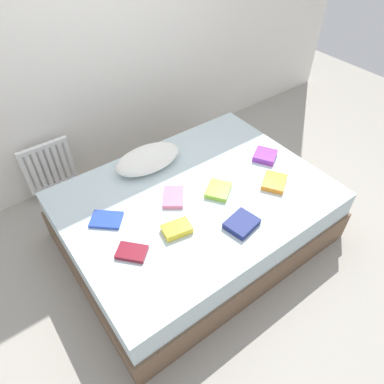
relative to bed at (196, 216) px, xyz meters
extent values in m
plane|color=#9E998E|center=(0.00, 0.00, -0.25)|extent=(8.00, 8.00, 0.00)
cube|color=silver|center=(0.00, 1.35, 1.15)|extent=(6.00, 0.10, 2.80)
cube|color=brown|center=(0.00, 0.00, -0.11)|extent=(2.00, 1.50, 0.28)
cube|color=silver|center=(0.00, 0.00, 0.14)|extent=(1.96, 1.46, 0.22)
cylinder|color=white|center=(-0.95, 1.20, 0.09)|extent=(0.04, 0.04, 0.47)
cylinder|color=white|center=(-0.89, 1.20, 0.09)|extent=(0.04, 0.04, 0.47)
cylinder|color=white|center=(-0.84, 1.20, 0.09)|extent=(0.04, 0.04, 0.47)
cylinder|color=white|center=(-0.78, 1.20, 0.09)|extent=(0.04, 0.04, 0.47)
cylinder|color=white|center=(-0.72, 1.20, 0.09)|extent=(0.04, 0.04, 0.47)
cylinder|color=white|center=(-0.67, 1.20, 0.09)|extent=(0.04, 0.04, 0.47)
cylinder|color=white|center=(-0.61, 1.20, 0.09)|extent=(0.04, 0.04, 0.47)
cylinder|color=white|center=(-0.55, 1.20, 0.09)|extent=(0.04, 0.04, 0.47)
cube|color=white|center=(-0.75, 1.20, 0.31)|extent=(0.44, 0.04, 0.04)
cube|color=white|center=(-0.75, 1.20, -0.13)|extent=(0.44, 0.04, 0.04)
ellipsoid|color=white|center=(-0.12, 0.50, 0.33)|extent=(0.56, 0.32, 0.15)
cube|color=pink|center=(-0.17, 0.06, 0.27)|extent=(0.25, 0.26, 0.03)
cube|color=purple|center=(0.73, 0.00, 0.28)|extent=(0.24, 0.24, 0.05)
cube|color=maroon|center=(-0.66, -0.20, 0.27)|extent=(0.22, 0.23, 0.03)
cube|color=#8CC638|center=(0.15, -0.09, 0.27)|extent=(0.26, 0.25, 0.04)
cube|color=yellow|center=(-0.33, -0.22, 0.28)|extent=(0.21, 0.16, 0.05)
cube|color=#2847B7|center=(-0.67, 0.16, 0.26)|extent=(0.26, 0.26, 0.02)
cube|color=navy|center=(0.06, -0.44, 0.28)|extent=(0.24, 0.21, 0.05)
cube|color=orange|center=(0.55, -0.28, 0.27)|extent=(0.26, 0.25, 0.04)
camera|label=1|loc=(-1.15, -1.51, 2.11)|focal=32.77mm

